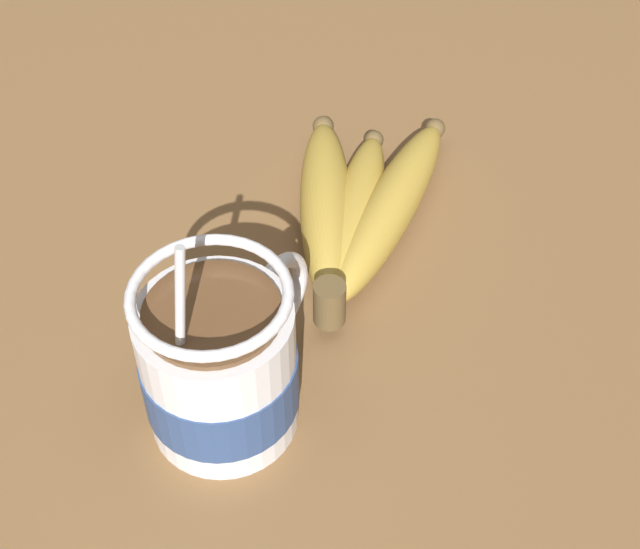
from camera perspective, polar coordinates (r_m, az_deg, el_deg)
The scene contains 3 objects.
table at distance 57.59cm, azimuth -4.78°, elevation -4.02°, with size 111.45×111.45×3.02cm.
coffee_mug at distance 48.54cm, azimuth -6.36°, elevation -5.79°, with size 12.42×8.58×14.93cm.
banana_bunch at distance 61.19cm, azimuth 2.39°, elevation 4.27°, with size 21.64×13.64×4.15cm.
Camera 1 is at (-27.70, -24.32, 45.76)cm, focal length 50.00 mm.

